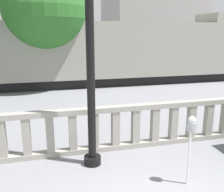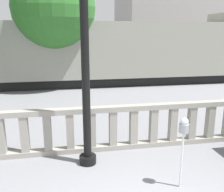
# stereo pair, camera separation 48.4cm
# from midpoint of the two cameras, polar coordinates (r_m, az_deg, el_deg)

# --- Properties ---
(balustrade) EXTENTS (12.19, 0.24, 1.24)m
(balustrade) POSITION_cam_midpoint_polar(r_m,az_deg,el_deg) (6.82, 2.27, -7.36)
(balustrade) COLOR gray
(balustrade) RESTS_ON ground
(lamppost) EXTENTS (0.41, 0.41, 6.63)m
(lamppost) POSITION_cam_midpoint_polar(r_m,az_deg,el_deg) (5.58, -3.79, 15.63)
(lamppost) COLOR black
(lamppost) RESTS_ON ground
(parking_meter) EXTENTS (0.19, 0.19, 1.52)m
(parking_meter) POSITION_cam_midpoint_polar(r_m,az_deg,el_deg) (5.24, 18.67, -7.60)
(parking_meter) COLOR silver
(parking_meter) RESTS_ON ground
(train_near) EXTENTS (21.57, 2.81, 4.35)m
(train_near) POSITION_cam_midpoint_polar(r_m,az_deg,el_deg) (15.45, -1.59, 9.94)
(train_near) COLOR black
(train_near) RESTS_ON ground
(tree_left) EXTENTS (4.51, 4.51, 6.71)m
(tree_left) POSITION_cam_midpoint_polar(r_m,az_deg,el_deg) (14.54, -12.17, 19.13)
(tree_left) COLOR brown
(tree_left) RESTS_ON ground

